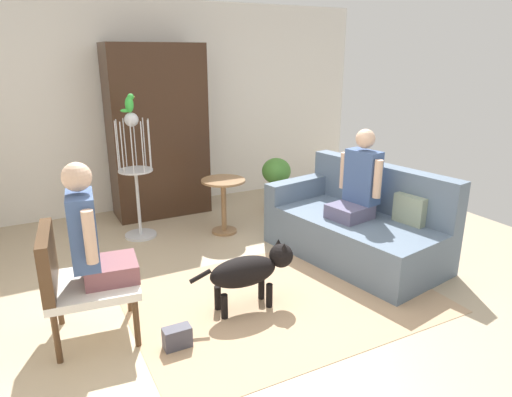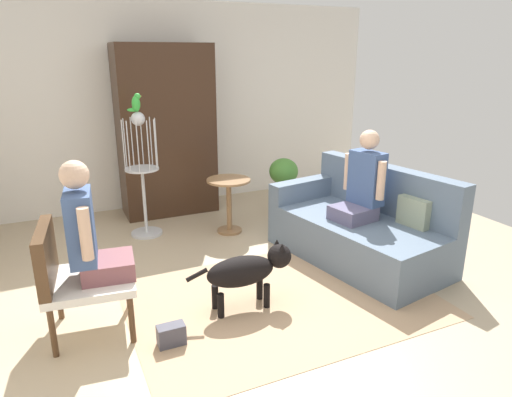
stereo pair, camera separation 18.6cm
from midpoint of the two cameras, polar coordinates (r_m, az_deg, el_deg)
name	(u,v)px [view 1 (the left image)]	position (r m, az deg, el deg)	size (l,w,h in m)	color
ground_plane	(266,290)	(4.19, -0.04, -11.32)	(6.84, 6.84, 0.00)	tan
back_wall	(164,106)	(6.43, -12.29, 11.17)	(5.90, 0.12, 2.69)	silver
area_rug	(283,299)	(4.05, 2.07, -12.39)	(2.55, 1.80, 0.01)	tan
couch	(357,226)	(4.84, 11.38, -3.43)	(1.25, 1.93, 0.93)	slate
armchair	(74,276)	(3.60, -23.23, -8.93)	(0.69, 0.67, 0.87)	#4C331E
person_on_couch	(359,183)	(4.64, 11.62, 1.93)	(0.50, 0.50, 0.88)	slate
person_on_armchair	(91,235)	(3.47, -21.36, -4.30)	(0.47, 0.52, 0.89)	#804C52
round_end_table	(224,198)	(5.32, -5.06, 0.10)	(0.51, 0.51, 0.65)	olive
dog	(250,270)	(3.78, -2.13, -8.92)	(0.91, 0.27, 0.54)	black
bird_cage_stand	(136,179)	(5.31, -15.70, 2.32)	(0.38, 0.38, 1.43)	silver
parrot	(129,104)	(5.16, -16.56, 11.29)	(0.17, 0.10, 0.20)	green
potted_plant	(276,181)	(5.99, 1.65, 2.18)	(0.38, 0.38, 0.74)	#996047
armoire_cabinet	(158,132)	(6.02, -13.07, 8.10)	(1.19, 0.56, 2.15)	#382316
handbag	(177,337)	(3.49, -11.37, -16.67)	(0.20, 0.11, 0.16)	#3F3F4C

